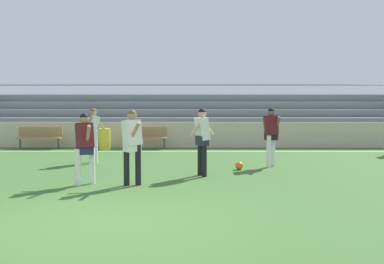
{
  "coord_description": "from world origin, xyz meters",
  "views": [
    {
      "loc": [
        1.48,
        -6.44,
        1.8
      ],
      "look_at": [
        1.35,
        7.29,
        0.93
      ],
      "focal_mm": 40.5,
      "sensor_mm": 36.0,
      "label": 1
    }
  ],
  "objects_px": {
    "trash_bin": "(105,139)",
    "player_dark_challenging": "(85,143)",
    "player_white_wide_left": "(132,140)",
    "soccer_ball": "(239,166)",
    "bench_near_bin": "(145,135)",
    "player_white_on_ball": "(93,130)",
    "player_dark_deep_cover": "(271,132)",
    "bench_far_left": "(40,135)",
    "bleacher_stand": "(201,116)",
    "player_white_wide_right": "(202,136)"
  },
  "relations": [
    {
      "from": "player_white_wide_right",
      "to": "player_white_on_ball",
      "type": "relative_size",
      "value": 1.0
    },
    {
      "from": "bleacher_stand",
      "to": "player_white_on_ball",
      "type": "bearing_deg",
      "value": -113.76
    },
    {
      "from": "bleacher_stand",
      "to": "player_dark_challenging",
      "type": "relative_size",
      "value": 13.46
    },
    {
      "from": "trash_bin",
      "to": "player_white_wide_right",
      "type": "bearing_deg",
      "value": -59.3
    },
    {
      "from": "player_white_on_ball",
      "to": "player_dark_challenging",
      "type": "height_order",
      "value": "player_white_on_ball"
    },
    {
      "from": "player_white_wide_left",
      "to": "soccer_ball",
      "type": "relative_size",
      "value": 7.67
    },
    {
      "from": "player_dark_deep_cover",
      "to": "soccer_ball",
      "type": "height_order",
      "value": "player_dark_deep_cover"
    },
    {
      "from": "bleacher_stand",
      "to": "player_dark_deep_cover",
      "type": "xyz_separation_m",
      "value": [
        1.93,
        -8.55,
        -0.22
      ]
    },
    {
      "from": "bench_near_bin",
      "to": "player_dark_challenging",
      "type": "bearing_deg",
      "value": -93.12
    },
    {
      "from": "bench_far_left",
      "to": "player_dark_deep_cover",
      "type": "height_order",
      "value": "player_dark_deep_cover"
    },
    {
      "from": "player_dark_challenging",
      "to": "bench_near_bin",
      "type": "bearing_deg",
      "value": 86.88
    },
    {
      "from": "player_dark_deep_cover",
      "to": "bleacher_stand",
      "type": "bearing_deg",
      "value": 102.7
    },
    {
      "from": "trash_bin",
      "to": "player_white_wide_left",
      "type": "bearing_deg",
      "value": -73.76
    },
    {
      "from": "player_white_on_ball",
      "to": "soccer_ball",
      "type": "relative_size",
      "value": 7.71
    },
    {
      "from": "player_white_on_ball",
      "to": "player_white_wide_left",
      "type": "distance_m",
      "value": 4.13
    },
    {
      "from": "bleacher_stand",
      "to": "player_white_wide_left",
      "type": "height_order",
      "value": "bleacher_stand"
    },
    {
      "from": "trash_bin",
      "to": "player_dark_challenging",
      "type": "relative_size",
      "value": 0.53
    },
    {
      "from": "bleacher_stand",
      "to": "player_dark_challenging",
      "type": "xyz_separation_m",
      "value": [
        -2.74,
        -11.4,
        -0.29
      ]
    },
    {
      "from": "bench_far_left",
      "to": "player_white_on_ball",
      "type": "height_order",
      "value": "player_white_on_ball"
    },
    {
      "from": "player_white_on_ball",
      "to": "player_white_wide_left",
      "type": "height_order",
      "value": "player_white_on_ball"
    },
    {
      "from": "bench_near_bin",
      "to": "player_white_on_ball",
      "type": "height_order",
      "value": "player_white_on_ball"
    },
    {
      "from": "trash_bin",
      "to": "player_dark_challenging",
      "type": "xyz_separation_m",
      "value": [
        1.17,
        -7.63,
        0.53
      ]
    },
    {
      "from": "soccer_ball",
      "to": "bench_far_left",
      "type": "bearing_deg",
      "value": 143.29
    },
    {
      "from": "player_white_wide_right",
      "to": "soccer_ball",
      "type": "distance_m",
      "value": 1.76
    },
    {
      "from": "player_white_wide_left",
      "to": "soccer_ball",
      "type": "height_order",
      "value": "player_white_wide_left"
    },
    {
      "from": "trash_bin",
      "to": "bench_near_bin",
      "type": "bearing_deg",
      "value": 10.93
    },
    {
      "from": "bench_near_bin",
      "to": "player_white_wide_right",
      "type": "xyz_separation_m",
      "value": [
        2.22,
        -6.74,
        0.47
      ]
    },
    {
      "from": "bench_far_left",
      "to": "bench_near_bin",
      "type": "xyz_separation_m",
      "value": [
        4.32,
        0.0,
        0.0
      ]
    },
    {
      "from": "trash_bin",
      "to": "player_dark_deep_cover",
      "type": "xyz_separation_m",
      "value": [
        5.84,
        -4.78,
        0.6
      ]
    },
    {
      "from": "player_dark_challenging",
      "to": "player_dark_deep_cover",
      "type": "bearing_deg",
      "value": 31.36
    },
    {
      "from": "bench_near_bin",
      "to": "trash_bin",
      "type": "distance_m",
      "value": 1.63
    },
    {
      "from": "player_white_on_ball",
      "to": "trash_bin",
      "type": "bearing_deg",
      "value": 97.09
    },
    {
      "from": "bench_far_left",
      "to": "bench_near_bin",
      "type": "relative_size",
      "value": 1.0
    },
    {
      "from": "bench_far_left",
      "to": "soccer_ball",
      "type": "xyz_separation_m",
      "value": [
        7.59,
        -5.66,
        -0.44
      ]
    },
    {
      "from": "trash_bin",
      "to": "player_white_wide_left",
      "type": "xyz_separation_m",
      "value": [
        2.25,
        -7.72,
        0.58
      ]
    },
    {
      "from": "bleacher_stand",
      "to": "soccer_ball",
      "type": "distance_m",
      "value": 9.25
    },
    {
      "from": "bench_near_bin",
      "to": "player_white_wide_left",
      "type": "bearing_deg",
      "value": -85.39
    },
    {
      "from": "player_dark_deep_cover",
      "to": "player_white_wide_left",
      "type": "xyz_separation_m",
      "value": [
        -3.59,
        -2.94,
        -0.01
      ]
    },
    {
      "from": "bench_near_bin",
      "to": "player_dark_challenging",
      "type": "xyz_separation_m",
      "value": [
        -0.43,
        -7.93,
        0.4
      ]
    },
    {
      "from": "bleacher_stand",
      "to": "player_white_wide_right",
      "type": "relative_size",
      "value": 12.72
    },
    {
      "from": "player_white_on_ball",
      "to": "bleacher_stand",
      "type": "bearing_deg",
      "value": 66.24
    },
    {
      "from": "player_dark_deep_cover",
      "to": "player_dark_challenging",
      "type": "height_order",
      "value": "player_dark_deep_cover"
    },
    {
      "from": "bleacher_stand",
      "to": "player_dark_challenging",
      "type": "bearing_deg",
      "value": -103.52
    },
    {
      "from": "trash_bin",
      "to": "bleacher_stand",
      "type": "bearing_deg",
      "value": 44.0
    },
    {
      "from": "bleacher_stand",
      "to": "player_dark_deep_cover",
      "type": "bearing_deg",
      "value": -77.3
    },
    {
      "from": "bench_near_bin",
      "to": "bleacher_stand",
      "type": "bearing_deg",
      "value": 56.33
    },
    {
      "from": "bleacher_stand",
      "to": "trash_bin",
      "type": "height_order",
      "value": "bleacher_stand"
    },
    {
      "from": "player_white_wide_right",
      "to": "player_dark_challenging",
      "type": "bearing_deg",
      "value": -155.85
    },
    {
      "from": "player_dark_deep_cover",
      "to": "player_white_on_ball",
      "type": "distance_m",
      "value": 5.4
    },
    {
      "from": "player_dark_deep_cover",
      "to": "player_dark_challenging",
      "type": "xyz_separation_m",
      "value": [
        -4.67,
        -2.85,
        -0.07
      ]
    }
  ]
}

